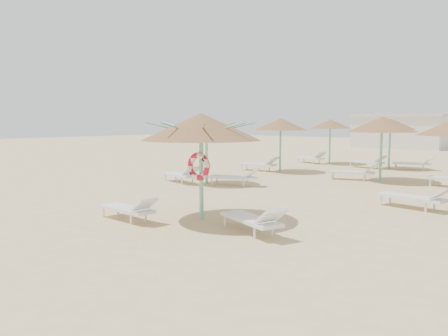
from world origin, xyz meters
The scene contains 6 objects.
ground centered at (0.00, 0.00, 0.00)m, with size 120.00×120.00×0.00m, color tan.
main_palapa centered at (-0.25, 0.04, 2.35)m, with size 3.02×3.02×2.71m.
lounger_main_a centered at (-1.57, -1.22, 0.32)m, with size 1.87×0.67×0.67m.
lounger_main_b centered at (1.62, -0.31, 0.33)m, with size 2.00×1.24×0.70m.
palapa_field centered at (2.50, 10.55, 2.31)m, with size 18.57×13.99×2.72m.
service_hut centered at (-6.00, 35.00, 1.64)m, with size 8.40×4.40×3.25m.
Camera 1 is at (7.08, -8.19, 2.48)m, focal length 35.00 mm.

